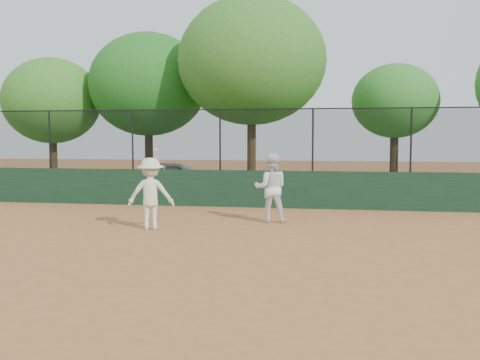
% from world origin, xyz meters
% --- Properties ---
extents(ground, '(80.00, 80.00, 0.00)m').
position_xyz_m(ground, '(0.00, 0.00, 0.00)').
color(ground, '#B16A39').
rests_on(ground, ground).
extents(back_wall, '(26.00, 0.20, 1.20)m').
position_xyz_m(back_wall, '(0.00, 6.00, 0.60)').
color(back_wall, '#193822').
rests_on(back_wall, ground).
extents(grass_strip, '(36.00, 12.00, 0.01)m').
position_xyz_m(grass_strip, '(0.00, 12.00, 0.00)').
color(grass_strip, '#33551A').
rests_on(grass_strip, ground).
extents(parked_car, '(4.07, 1.99, 1.34)m').
position_xyz_m(parked_car, '(-3.05, 9.56, 0.67)').
color(parked_car, '#B1B7BB').
rests_on(parked_car, ground).
extents(player_second, '(0.98, 0.80, 1.84)m').
position_xyz_m(player_second, '(1.49, 3.13, 0.92)').
color(player_second, white).
rests_on(player_second, ground).
extents(player_main, '(1.25, 0.85, 2.02)m').
position_xyz_m(player_main, '(-1.33, 1.52, 0.89)').
color(player_main, '#E7EAC6').
rests_on(player_main, ground).
extents(fence_assembly, '(26.00, 0.06, 2.00)m').
position_xyz_m(fence_assembly, '(-0.03, 6.00, 2.24)').
color(fence_assembly, black).
rests_on(fence_assembly, back_wall).
extents(tree_0, '(4.48, 4.08, 5.86)m').
position_xyz_m(tree_0, '(-9.47, 11.61, 3.91)').
color(tree_0, '#473019').
rests_on(tree_0, ground).
extents(tree_1, '(5.27, 4.79, 6.88)m').
position_xyz_m(tree_1, '(-4.96, 11.80, 4.59)').
color(tree_1, '#432C17').
rests_on(tree_1, ground).
extents(tree_2, '(5.99, 5.44, 7.93)m').
position_xyz_m(tree_2, '(-0.12, 10.47, 5.34)').
color(tree_2, '#4C311B').
rests_on(tree_2, ground).
extents(tree_3, '(3.70, 3.37, 5.43)m').
position_xyz_m(tree_3, '(5.78, 12.87, 3.81)').
color(tree_3, '#392313').
rests_on(tree_3, ground).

